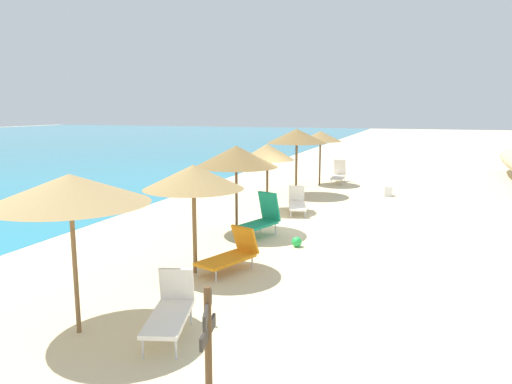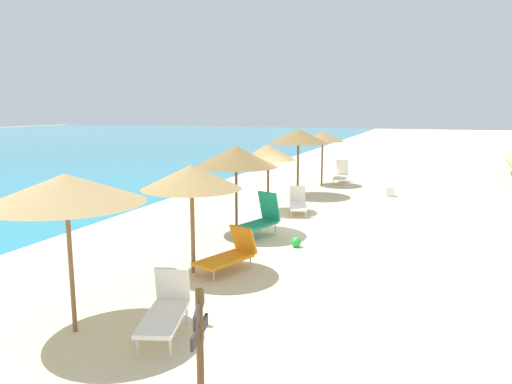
{
  "view_description": "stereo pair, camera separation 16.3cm",
  "coord_description": "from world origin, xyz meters",
  "px_view_note": "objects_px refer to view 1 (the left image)",
  "views": [
    {
      "loc": [
        -14.42,
        -3.9,
        3.65
      ],
      "look_at": [
        -0.9,
        0.85,
        1.18
      ],
      "focal_mm": 33.76,
      "sensor_mm": 36.0,
      "label": 1
    },
    {
      "loc": [
        -14.36,
        -4.06,
        3.65
      ],
      "look_at": [
        -0.9,
        0.85,
        1.18
      ],
      "focal_mm": 33.76,
      "sensor_mm": 36.0,
      "label": 2
    }
  ],
  "objects_px": {
    "beach_umbrella_5": "(320,136)",
    "beach_umbrella_1": "(193,177)",
    "beach_umbrella_4": "(297,136)",
    "beach_umbrella_2": "(236,156)",
    "cooler_box": "(387,191)",
    "lounge_chair_0": "(231,254)",
    "lounge_chair_2": "(339,174)",
    "beach_umbrella_0": "(70,189)",
    "beach_umbrella_3": "(267,152)",
    "lounge_chair_3": "(171,309)",
    "lounge_chair_4": "(261,218)",
    "wooden_signpost": "(208,336)",
    "beach_ball": "(297,242)",
    "lounge_chair_1": "(297,203)"
  },
  "relations": [
    {
      "from": "beach_umbrella_5",
      "to": "beach_umbrella_1",
      "type": "bearing_deg",
      "value": -179.82
    },
    {
      "from": "beach_umbrella_4",
      "to": "beach_umbrella_5",
      "type": "xyz_separation_m",
      "value": [
        3.31,
        -0.32,
        -0.18
      ]
    },
    {
      "from": "beach_umbrella_2",
      "to": "cooler_box",
      "type": "relative_size",
      "value": 5.8
    },
    {
      "from": "lounge_chair_0",
      "to": "lounge_chair_2",
      "type": "bearing_deg",
      "value": -69.98
    },
    {
      "from": "beach_umbrella_0",
      "to": "beach_umbrella_5",
      "type": "bearing_deg",
      "value": -1.52
    },
    {
      "from": "beach_umbrella_2",
      "to": "lounge_chair_0",
      "type": "distance_m",
      "value": 3.84
    },
    {
      "from": "lounge_chair_0",
      "to": "beach_umbrella_3",
      "type": "bearing_deg",
      "value": -59.1
    },
    {
      "from": "beach_umbrella_3",
      "to": "beach_umbrella_5",
      "type": "bearing_deg",
      "value": -4.1
    },
    {
      "from": "beach_umbrella_2",
      "to": "beach_umbrella_5",
      "type": "xyz_separation_m",
      "value": [
        10.06,
        -0.37,
        0.06
      ]
    },
    {
      "from": "lounge_chair_3",
      "to": "lounge_chair_4",
      "type": "distance_m",
      "value": 6.47
    },
    {
      "from": "lounge_chair_0",
      "to": "wooden_signpost",
      "type": "height_order",
      "value": "wooden_signpost"
    },
    {
      "from": "beach_umbrella_2",
      "to": "cooler_box",
      "type": "bearing_deg",
      "value": -25.12
    },
    {
      "from": "wooden_signpost",
      "to": "beach_umbrella_3",
      "type": "bearing_deg",
      "value": -5.27
    },
    {
      "from": "lounge_chair_0",
      "to": "cooler_box",
      "type": "distance_m",
      "value": 11.42
    },
    {
      "from": "beach_umbrella_0",
      "to": "cooler_box",
      "type": "xyz_separation_m",
      "value": [
        14.86,
        -3.81,
        -2.2
      ]
    },
    {
      "from": "beach_umbrella_0",
      "to": "wooden_signpost",
      "type": "relative_size",
      "value": 1.68
    },
    {
      "from": "beach_umbrella_1",
      "to": "beach_umbrella_5",
      "type": "xyz_separation_m",
      "value": [
        13.64,
        0.04,
        0.17
      ]
    },
    {
      "from": "beach_ball",
      "to": "lounge_chair_2",
      "type": "bearing_deg",
      "value": 4.49
    },
    {
      "from": "beach_umbrella_1",
      "to": "beach_umbrella_2",
      "type": "bearing_deg",
      "value": 6.62
    },
    {
      "from": "beach_umbrella_2",
      "to": "lounge_chair_2",
      "type": "height_order",
      "value": "beach_umbrella_2"
    },
    {
      "from": "beach_umbrella_4",
      "to": "lounge_chair_2",
      "type": "height_order",
      "value": "beach_umbrella_4"
    },
    {
      "from": "beach_umbrella_2",
      "to": "lounge_chair_2",
      "type": "xyz_separation_m",
      "value": [
        11.09,
        -1.13,
        -1.87
      ]
    },
    {
      "from": "beach_umbrella_1",
      "to": "beach_umbrella_5",
      "type": "distance_m",
      "value": 13.64
    },
    {
      "from": "lounge_chair_4",
      "to": "beach_umbrella_0",
      "type": "bearing_deg",
      "value": 101.06
    },
    {
      "from": "beach_umbrella_0",
      "to": "lounge_chair_4",
      "type": "bearing_deg",
      "value": -7.16
    },
    {
      "from": "beach_umbrella_0",
      "to": "lounge_chair_2",
      "type": "relative_size",
      "value": 1.61
    },
    {
      "from": "beach_umbrella_4",
      "to": "lounge_chair_2",
      "type": "distance_m",
      "value": 4.94
    },
    {
      "from": "beach_umbrella_2",
      "to": "wooden_signpost",
      "type": "relative_size",
      "value": 1.66
    },
    {
      "from": "lounge_chair_1",
      "to": "beach_ball",
      "type": "height_order",
      "value": "lounge_chair_1"
    },
    {
      "from": "beach_umbrella_0",
      "to": "lounge_chair_1",
      "type": "relative_size",
      "value": 1.55
    },
    {
      "from": "beach_umbrella_4",
      "to": "lounge_chair_4",
      "type": "xyz_separation_m",
      "value": [
        -6.78,
        -0.73,
        -2.01
      ]
    },
    {
      "from": "beach_umbrella_1",
      "to": "lounge_chair_0",
      "type": "height_order",
      "value": "beach_umbrella_1"
    },
    {
      "from": "beach_umbrella_1",
      "to": "lounge_chair_2",
      "type": "bearing_deg",
      "value": -2.77
    },
    {
      "from": "wooden_signpost",
      "to": "beach_umbrella_0",
      "type": "bearing_deg",
      "value": 48.53
    },
    {
      "from": "lounge_chair_2",
      "to": "lounge_chair_3",
      "type": "bearing_deg",
      "value": 87.66
    },
    {
      "from": "beach_umbrella_1",
      "to": "cooler_box",
      "type": "bearing_deg",
      "value": -16.05
    },
    {
      "from": "beach_umbrella_3",
      "to": "wooden_signpost",
      "type": "xyz_separation_m",
      "value": [
        -11.32,
        -2.94,
        -1.2
      ]
    },
    {
      "from": "cooler_box",
      "to": "beach_umbrella_5",
      "type": "bearing_deg",
      "value": 58.12
    },
    {
      "from": "beach_umbrella_2",
      "to": "lounge_chair_4",
      "type": "relative_size",
      "value": 1.69
    },
    {
      "from": "beach_umbrella_0",
      "to": "lounge_chair_0",
      "type": "height_order",
      "value": "beach_umbrella_0"
    },
    {
      "from": "lounge_chair_0",
      "to": "lounge_chair_2",
      "type": "distance_m",
      "value": 14.23
    },
    {
      "from": "beach_umbrella_0",
      "to": "wooden_signpost",
      "type": "bearing_deg",
      "value": -111.66
    },
    {
      "from": "beach_umbrella_0",
      "to": "beach_umbrella_5",
      "type": "height_order",
      "value": "beach_umbrella_0"
    },
    {
      "from": "beach_umbrella_2",
      "to": "lounge_chair_3",
      "type": "xyz_separation_m",
      "value": [
        -6.47,
        -1.42,
        -1.84
      ]
    },
    {
      "from": "lounge_chair_0",
      "to": "cooler_box",
      "type": "relative_size",
      "value": 3.68
    },
    {
      "from": "beach_umbrella_2",
      "to": "beach_umbrella_4",
      "type": "relative_size",
      "value": 0.92
    },
    {
      "from": "lounge_chair_1",
      "to": "beach_umbrella_0",
      "type": "bearing_deg",
      "value": 67.34
    },
    {
      "from": "beach_umbrella_4",
      "to": "beach_umbrella_5",
      "type": "bearing_deg",
      "value": -5.56
    },
    {
      "from": "lounge_chair_1",
      "to": "lounge_chair_2",
      "type": "xyz_separation_m",
      "value": [
        7.69,
        -0.16,
        0.07
      ]
    },
    {
      "from": "beach_umbrella_2",
      "to": "beach_umbrella_5",
      "type": "distance_m",
      "value": 10.07
    }
  ]
}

